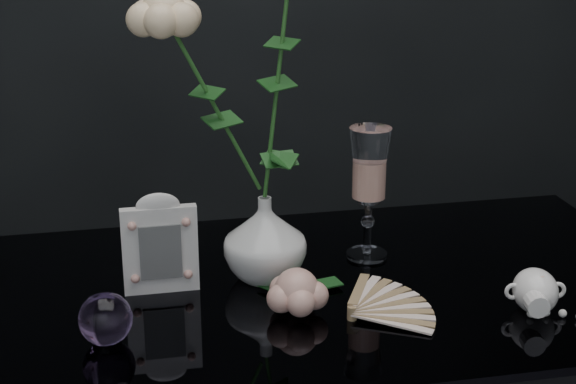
{
  "coord_description": "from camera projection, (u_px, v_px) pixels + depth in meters",
  "views": [
    {
      "loc": [
        -0.29,
        -1.09,
        1.32
      ],
      "look_at": [
        -0.06,
        0.02,
        0.92
      ],
      "focal_mm": 55.0,
      "sensor_mm": 36.0,
      "label": 1
    }
  ],
  "objects": [
    {
      "name": "vase",
      "position": [
        265.0,
        239.0,
        1.29
      ],
      "size": [
        0.15,
        0.15,
        0.13
      ],
      "primitive_type": "imported",
      "rotation": [
        0.0,
        0.0,
        -0.27
      ],
      "color": "silver",
      "rests_on": "table"
    },
    {
      "name": "wine_glass",
      "position": [
        369.0,
        194.0,
        1.36
      ],
      "size": [
        0.08,
        0.08,
        0.21
      ],
      "primitive_type": null,
      "rotation": [
        0.0,
        0.0,
        0.34
      ],
      "color": "white",
      "rests_on": "table"
    },
    {
      "name": "picture_frame",
      "position": [
        160.0,
        243.0,
        1.25
      ],
      "size": [
        0.11,
        0.09,
        0.15
      ],
      "primitive_type": null,
      "rotation": [
        0.0,
        0.0,
        0.0
      ],
      "color": "silver",
      "rests_on": "table"
    },
    {
      "name": "paperweight",
      "position": [
        106.0,
        319.0,
        1.12
      ],
      "size": [
        0.08,
        0.08,
        0.07
      ],
      "primitive_type": null,
      "rotation": [
        0.0,
        0.0,
        -0.09
      ],
      "color": "#A87AC6",
      "rests_on": "table"
    },
    {
      "name": "paper_fan",
      "position": [
        352.0,
        312.0,
        1.19
      ],
      "size": [
        0.25,
        0.21,
        0.02
      ],
      "primitive_type": null,
      "rotation": [
        0.0,
        0.0,
        -0.16
      ],
      "color": "#EFE9BF",
      "rests_on": "table"
    },
    {
      "name": "loose_rose",
      "position": [
        297.0,
        291.0,
        1.2
      ],
      "size": [
        0.19,
        0.22,
        0.06
      ],
      "primitive_type": null,
      "rotation": [
        0.0,
        0.0,
        -0.31
      ],
      "color": "#D79C8B",
      "rests_on": "table"
    },
    {
      "name": "pearl_jar",
      "position": [
        535.0,
        289.0,
        1.21
      ],
      "size": [
        0.24,
        0.25,
        0.06
      ],
      "primitive_type": null,
      "rotation": [
        0.0,
        0.0,
        -0.15
      ],
      "color": "white",
      "rests_on": "table"
    },
    {
      "name": "roses",
      "position": [
        245.0,
        63.0,
        1.19
      ],
      "size": [
        0.26,
        0.12,
        0.46
      ],
      "color": "#FFCE9D",
      "rests_on": "vase"
    }
  ]
}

